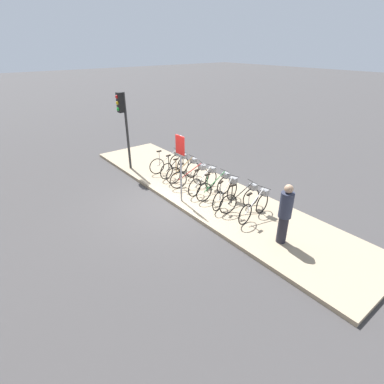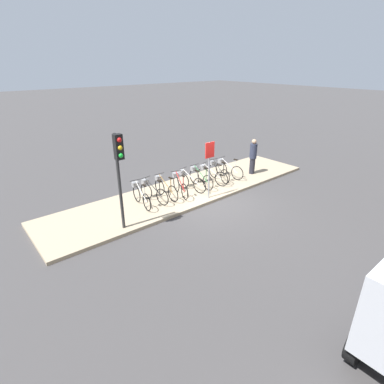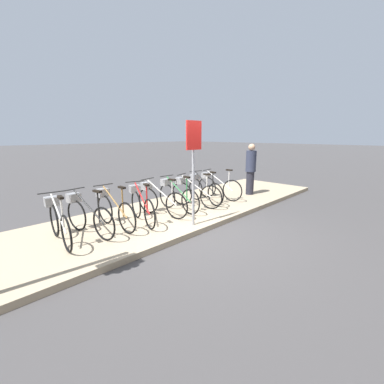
# 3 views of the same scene
# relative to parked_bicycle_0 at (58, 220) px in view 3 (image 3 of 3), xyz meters

# --- Properties ---
(ground_plane) EXTENTS (120.00, 120.00, 0.00)m
(ground_plane) POSITION_rel_parked_bicycle_0_xyz_m (2.36, -1.46, -0.55)
(ground_plane) COLOR #423F3F
(sidewalk) EXTENTS (12.44, 2.87, 0.12)m
(sidewalk) POSITION_rel_parked_bicycle_0_xyz_m (2.36, -0.02, -0.49)
(sidewalk) COLOR tan
(sidewalk) RESTS_ON ground_plane
(parked_bicycle_0) EXTENTS (0.46, 1.57, 0.97)m
(parked_bicycle_0) POSITION_rel_parked_bicycle_0_xyz_m (0.00, 0.00, 0.00)
(parked_bicycle_0) COLOR black
(parked_bicycle_0) RESTS_ON sidewalk
(parked_bicycle_1) EXTENTS (0.46, 1.57, 0.97)m
(parked_bicycle_1) POSITION_rel_parked_bicycle_0_xyz_m (0.54, 0.00, 0.00)
(parked_bicycle_1) COLOR black
(parked_bicycle_1) RESTS_ON sidewalk
(parked_bicycle_2) EXTENTS (0.46, 1.58, 0.97)m
(parked_bicycle_2) POSITION_rel_parked_bicycle_0_xyz_m (1.12, 0.00, 0.00)
(parked_bicycle_2) COLOR black
(parked_bicycle_2) RESTS_ON sidewalk
(parked_bicycle_3) EXTENTS (0.59, 1.53, 0.97)m
(parked_bicycle_3) POSITION_rel_parked_bicycle_0_xyz_m (1.75, -0.15, 0.00)
(parked_bicycle_3) COLOR black
(parked_bicycle_3) RESTS_ON sidewalk
(parked_bicycle_4) EXTENTS (0.47, 1.56, 0.97)m
(parked_bicycle_4) POSITION_rel_parked_bicycle_0_xyz_m (2.35, -0.05, 0.00)
(parked_bicycle_4) COLOR black
(parked_bicycle_4) RESTS_ON sidewalk
(parked_bicycle_5) EXTENTS (0.46, 1.58, 0.97)m
(parked_bicycle_5) POSITION_rel_parked_bicycle_0_xyz_m (2.95, -0.03, 0.00)
(parked_bicycle_5) COLOR black
(parked_bicycle_5) RESTS_ON sidewalk
(parked_bicycle_6) EXTENTS (0.59, 1.53, 0.97)m
(parked_bicycle_6) POSITION_rel_parked_bicycle_0_xyz_m (3.54, -0.10, 0.00)
(parked_bicycle_6) COLOR black
(parked_bicycle_6) RESTS_ON sidewalk
(parked_bicycle_7) EXTENTS (0.46, 1.57, 0.97)m
(parked_bicycle_7) POSITION_rel_parked_bicycle_0_xyz_m (4.11, 0.03, 0.00)
(parked_bicycle_7) COLOR black
(parked_bicycle_7) RESTS_ON sidewalk
(parked_bicycle_8) EXTENTS (0.46, 1.57, 0.97)m
(parked_bicycle_8) POSITION_rel_parked_bicycle_0_xyz_m (4.71, -0.01, 0.00)
(parked_bicycle_8) COLOR black
(parked_bicycle_8) RESTS_ON sidewalk
(pedestrian) EXTENTS (0.34, 0.34, 1.70)m
(pedestrian) POSITION_rel_parked_bicycle_0_xyz_m (5.99, -0.43, 0.46)
(pedestrian) COLOR #23232D
(pedestrian) RESTS_ON sidewalk
(sign_post) EXTENTS (0.44, 0.07, 2.28)m
(sign_post) POSITION_rel_parked_bicycle_0_xyz_m (2.44, -1.17, 1.12)
(sign_post) COLOR #99999E
(sign_post) RESTS_ON sidewalk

